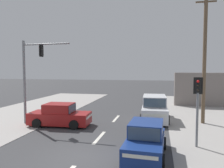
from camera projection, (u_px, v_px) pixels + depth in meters
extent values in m
plane|color=#3A3A3D|center=(81.00, 158.00, 9.74)|extent=(140.00, 140.00, 0.00)
cube|color=silver|center=(99.00, 137.00, 12.66)|extent=(0.20, 2.40, 0.01)
cube|color=silver|center=(116.00, 119.00, 17.54)|extent=(0.20, 2.40, 0.01)
cylinder|color=brown|center=(205.00, 56.00, 15.66)|extent=(0.26, 0.26, 9.83)
cube|color=brown|center=(206.00, 2.00, 15.40)|extent=(1.40, 0.12, 0.10)
cylinder|color=slate|center=(24.00, 83.00, 15.77)|extent=(0.18, 0.18, 6.00)
cylinder|color=slate|center=(46.00, 44.00, 15.11)|extent=(3.60, 0.30, 0.11)
cube|color=black|center=(41.00, 51.00, 15.24)|extent=(0.21, 0.27, 0.68)
cube|color=black|center=(41.00, 51.00, 15.24)|extent=(0.06, 0.44, 0.84)
sphere|color=red|center=(40.00, 48.00, 15.25)|extent=(0.13, 0.13, 0.13)
sphere|color=black|center=(40.00, 51.00, 15.27)|extent=(0.13, 0.13, 0.13)
sphere|color=black|center=(40.00, 54.00, 15.28)|extent=(0.13, 0.13, 0.13)
cylinder|color=slate|center=(197.00, 120.00, 11.01)|extent=(0.12, 0.12, 2.80)
cube|color=black|center=(198.00, 86.00, 10.89)|extent=(0.30, 0.25, 0.68)
cube|color=black|center=(198.00, 86.00, 10.89)|extent=(0.44, 0.13, 0.84)
sphere|color=red|center=(198.00, 81.00, 10.77)|extent=(0.13, 0.13, 0.13)
sphere|color=black|center=(198.00, 86.00, 10.78)|extent=(0.13, 0.13, 0.13)
sphere|color=black|center=(198.00, 90.00, 10.80)|extent=(0.13, 0.13, 0.13)
cube|color=silver|center=(154.00, 112.00, 17.02)|extent=(2.01, 4.57, 1.00)
cube|color=silver|center=(154.00, 100.00, 17.15)|extent=(1.82, 2.76, 0.76)
cube|color=#384756|center=(155.00, 103.00, 15.81)|extent=(1.58, 0.12, 0.65)
cube|color=#384756|center=(154.00, 98.00, 18.50)|extent=(1.55, 0.12, 0.61)
cube|color=white|center=(155.00, 115.00, 14.77)|extent=(1.56, 0.10, 0.14)
cylinder|color=black|center=(168.00, 120.00, 15.50)|extent=(0.25, 0.73, 0.72)
cylinder|color=black|center=(142.00, 119.00, 15.83)|extent=(0.25, 0.73, 0.72)
cylinder|color=black|center=(165.00, 112.00, 18.24)|extent=(0.25, 0.73, 0.72)
cylinder|color=black|center=(143.00, 112.00, 18.57)|extent=(0.25, 0.73, 0.72)
cube|color=navy|center=(145.00, 145.00, 9.92)|extent=(1.77, 3.67, 0.76)
cube|color=navy|center=(146.00, 128.00, 10.17)|extent=(1.57, 1.97, 0.64)
cube|color=#384756|center=(144.00, 134.00, 9.23)|extent=(1.36, 0.13, 0.54)
cube|color=#384756|center=(148.00, 123.00, 11.10)|extent=(1.33, 0.12, 0.51)
cube|color=white|center=(140.00, 157.00, 8.16)|extent=(1.36, 0.11, 0.14)
cylinder|color=black|center=(162.00, 162.00, 8.66)|extent=(0.21, 0.61, 0.60)
cylinder|color=black|center=(123.00, 157.00, 9.07)|extent=(0.21, 0.61, 0.60)
cylinder|color=black|center=(164.00, 143.00, 10.81)|extent=(0.21, 0.61, 0.60)
cylinder|color=black|center=(132.00, 140.00, 11.22)|extent=(0.21, 0.61, 0.60)
cube|color=maroon|center=(60.00, 118.00, 15.34)|extent=(4.30, 1.96, 0.80)
cube|color=maroon|center=(59.00, 108.00, 15.30)|extent=(1.99, 1.68, 0.62)
cube|color=#384756|center=(72.00, 108.00, 15.15)|extent=(0.15, 1.44, 0.53)
cube|color=#384756|center=(46.00, 108.00, 15.44)|extent=(0.15, 1.41, 0.50)
cube|color=white|center=(89.00, 116.00, 15.01)|extent=(0.13, 1.44, 0.14)
cylinder|color=black|center=(81.00, 119.00, 15.99)|extent=(0.65, 0.23, 0.64)
cylinder|color=black|center=(74.00, 125.00, 14.32)|extent=(0.65, 0.23, 0.64)
cylinder|color=black|center=(48.00, 118.00, 16.39)|extent=(0.65, 0.23, 0.64)
cylinder|color=black|center=(37.00, 123.00, 14.71)|extent=(0.65, 0.23, 0.64)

